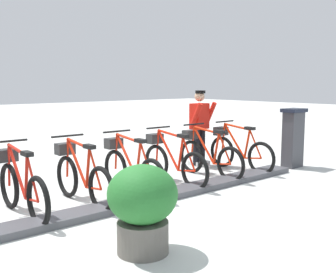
{
  "coord_description": "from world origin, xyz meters",
  "views": [
    {
      "loc": [
        -4.88,
        3.17,
        1.83
      ],
      "look_at": [
        0.5,
        -1.44,
        0.9
      ],
      "focal_mm": 44.01,
      "sensor_mm": 36.0,
      "label": 1
    }
  ],
  "objects_px": {
    "payment_kiosk": "(293,137)",
    "bike_docked_0": "(238,150)",
    "bike_docked_2": "(172,161)",
    "worker_near_rack": "(200,125)",
    "bike_docked_3": "(130,168)",
    "bike_docked_5": "(20,185)",
    "planter_bush": "(143,204)",
    "bike_docked_4": "(81,176)",
    "bike_docked_1": "(207,155)"
  },
  "relations": [
    {
      "from": "bike_docked_4",
      "to": "bike_docked_2",
      "type": "bearing_deg",
      "value": -90.0
    },
    {
      "from": "payment_kiosk",
      "to": "bike_docked_5",
      "type": "distance_m",
      "value": 5.78
    },
    {
      "from": "bike_docked_5",
      "to": "planter_bush",
      "type": "bearing_deg",
      "value": -166.03
    },
    {
      "from": "bike_docked_0",
      "to": "planter_bush",
      "type": "xyz_separation_m",
      "value": [
        -2.09,
        4.09,
        0.11
      ]
    },
    {
      "from": "bike_docked_2",
      "to": "bike_docked_5",
      "type": "distance_m",
      "value": 2.77
    },
    {
      "from": "worker_near_rack",
      "to": "planter_bush",
      "type": "xyz_separation_m",
      "value": [
        -2.97,
        3.82,
        -0.37
      ]
    },
    {
      "from": "worker_near_rack",
      "to": "bike_docked_4",
      "type": "bearing_deg",
      "value": 104.33
    },
    {
      "from": "bike_docked_1",
      "to": "bike_docked_2",
      "type": "xyz_separation_m",
      "value": [
        0.0,
        0.92,
        0.0
      ]
    },
    {
      "from": "payment_kiosk",
      "to": "bike_docked_4",
      "type": "bearing_deg",
      "value": 83.24
    },
    {
      "from": "payment_kiosk",
      "to": "bike_docked_2",
      "type": "distance_m",
      "value": 3.04
    },
    {
      "from": "bike_docked_4",
      "to": "bike_docked_5",
      "type": "distance_m",
      "value": 0.92
    },
    {
      "from": "bike_docked_1",
      "to": "bike_docked_2",
      "type": "distance_m",
      "value": 0.92
    },
    {
      "from": "payment_kiosk",
      "to": "bike_docked_3",
      "type": "height_order",
      "value": "payment_kiosk"
    },
    {
      "from": "bike_docked_1",
      "to": "bike_docked_4",
      "type": "xyz_separation_m",
      "value": [
        0.0,
        2.77,
        0.0
      ]
    },
    {
      "from": "payment_kiosk",
      "to": "bike_docked_0",
      "type": "height_order",
      "value": "payment_kiosk"
    },
    {
      "from": "bike_docked_4",
      "to": "bike_docked_5",
      "type": "height_order",
      "value": "same"
    },
    {
      "from": "bike_docked_0",
      "to": "bike_docked_3",
      "type": "height_order",
      "value": "same"
    },
    {
      "from": "bike_docked_0",
      "to": "bike_docked_2",
      "type": "height_order",
      "value": "same"
    },
    {
      "from": "bike_docked_3",
      "to": "bike_docked_5",
      "type": "distance_m",
      "value": 1.84
    },
    {
      "from": "bike_docked_5",
      "to": "worker_near_rack",
      "type": "distance_m",
      "value": 4.45
    },
    {
      "from": "bike_docked_0",
      "to": "bike_docked_1",
      "type": "distance_m",
      "value": 0.92
    },
    {
      "from": "bike_docked_3",
      "to": "planter_bush",
      "type": "height_order",
      "value": "bike_docked_3"
    },
    {
      "from": "bike_docked_0",
      "to": "bike_docked_1",
      "type": "relative_size",
      "value": 1.0
    },
    {
      "from": "payment_kiosk",
      "to": "bike_docked_0",
      "type": "distance_m",
      "value": 1.29
    },
    {
      "from": "bike_docked_2",
      "to": "bike_docked_4",
      "type": "bearing_deg",
      "value": 90.0
    },
    {
      "from": "payment_kiosk",
      "to": "bike_docked_2",
      "type": "xyz_separation_m",
      "value": [
        0.57,
        2.98,
        -0.24
      ]
    },
    {
      "from": "bike_docked_2",
      "to": "worker_near_rack",
      "type": "distance_m",
      "value": 1.86
    },
    {
      "from": "bike_docked_1",
      "to": "planter_bush",
      "type": "relative_size",
      "value": 1.77
    },
    {
      "from": "bike_docked_3",
      "to": "bike_docked_2",
      "type": "bearing_deg",
      "value": -90.0
    },
    {
      "from": "payment_kiosk",
      "to": "worker_near_rack",
      "type": "relative_size",
      "value": 0.77
    },
    {
      "from": "bike_docked_2",
      "to": "planter_bush",
      "type": "distance_m",
      "value": 3.07
    },
    {
      "from": "bike_docked_2",
      "to": "worker_near_rack",
      "type": "xyz_separation_m",
      "value": [
        0.87,
        -1.57,
        0.48
      ]
    },
    {
      "from": "bike_docked_0",
      "to": "worker_near_rack",
      "type": "distance_m",
      "value": 1.03
    },
    {
      "from": "payment_kiosk",
      "to": "bike_docked_3",
      "type": "xyz_separation_m",
      "value": [
        0.57,
        3.9,
        -0.24
      ]
    },
    {
      "from": "bike_docked_3",
      "to": "payment_kiosk",
      "type": "bearing_deg",
      "value": -98.34
    },
    {
      "from": "payment_kiosk",
      "to": "bike_docked_1",
      "type": "xyz_separation_m",
      "value": [
        0.57,
        2.06,
        -0.24
      ]
    },
    {
      "from": "payment_kiosk",
      "to": "worker_near_rack",
      "type": "bearing_deg",
      "value": 44.21
    },
    {
      "from": "bike_docked_2",
      "to": "worker_near_rack",
      "type": "relative_size",
      "value": 1.04
    },
    {
      "from": "bike_docked_4",
      "to": "worker_near_rack",
      "type": "bearing_deg",
      "value": -75.67
    },
    {
      "from": "bike_docked_0",
      "to": "bike_docked_3",
      "type": "relative_size",
      "value": 1.0
    },
    {
      "from": "planter_bush",
      "to": "bike_docked_5",
      "type": "bearing_deg",
      "value": 13.97
    },
    {
      "from": "bike_docked_1",
      "to": "bike_docked_4",
      "type": "bearing_deg",
      "value": 90.0
    },
    {
      "from": "bike_docked_4",
      "to": "bike_docked_5",
      "type": "relative_size",
      "value": 1.0
    },
    {
      "from": "bike_docked_0",
      "to": "bike_docked_3",
      "type": "distance_m",
      "value": 2.77
    },
    {
      "from": "payment_kiosk",
      "to": "bike_docked_1",
      "type": "relative_size",
      "value": 0.74
    },
    {
      "from": "bike_docked_2",
      "to": "bike_docked_4",
      "type": "xyz_separation_m",
      "value": [
        0.0,
        1.84,
        0.0
      ]
    },
    {
      "from": "bike_docked_4",
      "to": "bike_docked_5",
      "type": "bearing_deg",
      "value": 90.0
    },
    {
      "from": "payment_kiosk",
      "to": "bike_docked_4",
      "type": "relative_size",
      "value": 0.74
    },
    {
      "from": "bike_docked_5",
      "to": "planter_bush",
      "type": "distance_m",
      "value": 2.16
    },
    {
      "from": "bike_docked_0",
      "to": "planter_bush",
      "type": "relative_size",
      "value": 1.77
    }
  ]
}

